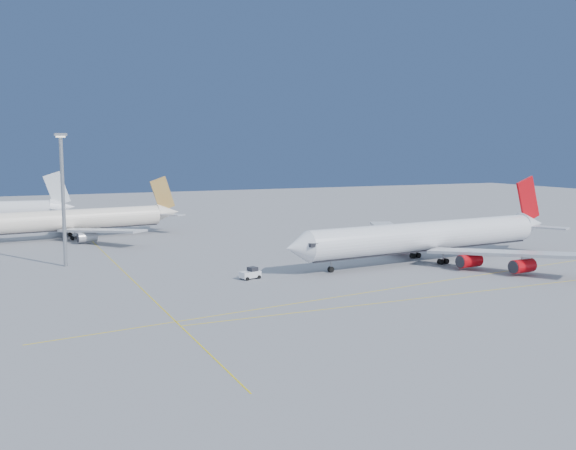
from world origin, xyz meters
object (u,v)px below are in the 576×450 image
Objects in this scene: airliner_virgin at (431,236)px; airliner_etihad at (72,220)px; pushback_tug at (251,273)px; light_mast at (63,189)px.

airliner_etihad is (-64.77, 67.16, -0.39)m from airliner_virgin.
pushback_tug is (23.57, -69.03, -3.82)m from airliner_etihad.
airliner_virgin is 17.11× the size of pushback_tug.
airliner_virgin is at bearing -19.56° from light_mast.
pushback_tug is 42.35m from light_mast.
light_mast reaches higher than pushback_tug.
airliner_etihad is at bearing 82.32° from light_mast.
light_mast is at bearing -105.79° from airliner_etihad.
light_mast reaches higher than airliner_etihad.
airliner_virgin is 2.64× the size of light_mast.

